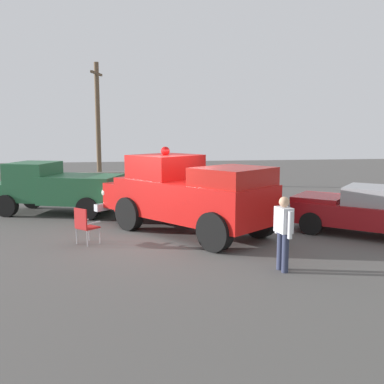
% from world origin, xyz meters
% --- Properties ---
extents(ground_plane, '(60.00, 60.00, 0.00)m').
position_xyz_m(ground_plane, '(0.00, 0.00, 0.00)').
color(ground_plane, '#514F4C').
extents(vintage_fire_truck, '(5.37, 6.03, 2.59)m').
position_xyz_m(vintage_fire_truck, '(-0.58, -0.60, 1.20)').
color(vintage_fire_truck, black).
rests_on(vintage_fire_truck, ground).
extents(classic_hot_rod, '(4.51, 4.25, 1.46)m').
position_xyz_m(classic_hot_rod, '(-5.84, 0.52, 0.75)').
color(classic_hot_rod, black).
rests_on(classic_hot_rod, ground).
extents(parked_pickup, '(5.12, 3.25, 1.90)m').
position_xyz_m(parked_pickup, '(3.80, -4.30, 0.99)').
color(parked_pickup, black).
rests_on(parked_pickup, ground).
extents(lawn_chair_near_truck, '(0.63, 0.63, 1.02)m').
position_xyz_m(lawn_chair_near_truck, '(0.82, -4.15, 0.59)').
color(lawn_chair_near_truck, '#B7BABF').
rests_on(lawn_chair_near_truck, ground).
extents(lawn_chair_spare, '(0.69, 0.69, 1.02)m').
position_xyz_m(lawn_chair_spare, '(2.37, 0.41, 0.59)').
color(lawn_chair_spare, '#B7BABF').
rests_on(lawn_chair_spare, ground).
extents(spectator_seated, '(0.53, 0.62, 1.29)m').
position_xyz_m(spectator_seated, '(0.77, -4.03, 0.70)').
color(spectator_seated, '#383842').
rests_on(spectator_seated, ground).
extents(spectator_standing, '(0.33, 0.65, 1.68)m').
position_xyz_m(spectator_standing, '(-2.18, 3.34, 0.96)').
color(spectator_standing, '#2D334C').
rests_on(spectator_standing, ground).
extents(utility_pole, '(0.56, 1.67, 6.75)m').
position_xyz_m(utility_pole, '(2.71, -12.79, 3.52)').
color(utility_pole, brown).
rests_on(utility_pole, ground).
extents(traffic_cone, '(0.40, 0.40, 0.64)m').
position_xyz_m(traffic_cone, '(-1.31, -2.93, 0.31)').
color(traffic_cone, orange).
rests_on(traffic_cone, ground).
extents(background_fence, '(13.80, 0.12, 0.90)m').
position_xyz_m(background_fence, '(7.21, -10.72, 0.45)').
color(background_fence, '#A8A393').
rests_on(background_fence, ground).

